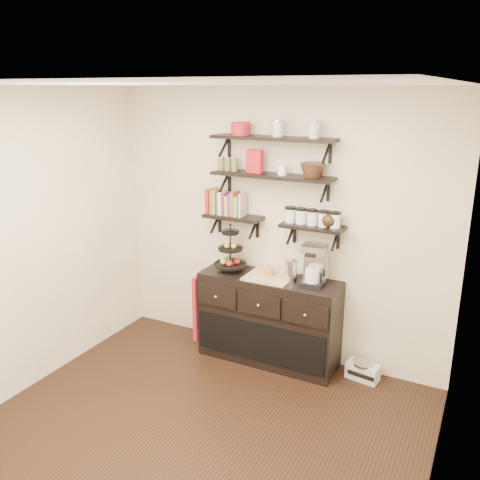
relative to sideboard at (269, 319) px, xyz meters
The scene contains 23 objects.
floor 1.58m from the sideboard, 91.47° to the right, with size 3.50×3.50×0.00m, color black.
ceiling 2.71m from the sideboard, 91.47° to the right, with size 3.50×3.50×0.02m, color white.
back_wall 0.93m from the sideboard, 99.41° to the left, with size 3.50×0.02×2.70m, color white.
left_wall 2.51m from the sideboard, 139.74° to the right, with size 0.02×3.50×2.70m, color white.
right_wall 2.46m from the sideboard, 41.52° to the right, with size 0.02×3.50×2.70m, color white.
shelf_top 1.78m from the sideboard, 110.60° to the left, with size 1.20×0.27×0.23m.
shelf_mid 1.43m from the sideboard, 110.60° to the left, with size 1.20×0.27×0.23m.
shelf_low_left 1.08m from the sideboard, 165.71° to the left, with size 0.60×0.25×0.23m.
shelf_low_right 1.05m from the sideboard, 17.06° to the left, with size 0.60×0.25×0.23m.
cookbooks 1.24m from the sideboard, 167.65° to the left, with size 0.40×0.15×0.26m.
glass_canisters 1.13m from the sideboard, 17.23° to the left, with size 0.54×0.10×0.13m.
sideboard is the anchor object (origin of this frame).
fruit_stand 0.75m from the sideboard, behind, with size 0.32×0.32×0.47m.
candle 0.50m from the sideboard, behind, with size 0.08×0.08×0.08m, color #BA692B.
coffee_maker 0.78m from the sideboard, ahead, with size 0.22×0.21×0.40m.
thermal_carafe 0.60m from the sideboard, ahead, with size 0.11×0.11×0.22m, color silver.
apron 0.74m from the sideboard, behind, with size 0.04×0.30×0.69m, color #A3112A.
radio 1.03m from the sideboard, ahead, with size 0.32×0.23×0.18m.
recipe_box 1.58m from the sideboard, 155.63° to the left, with size 0.16×0.06×0.22m, color red.
walnut_bowl 1.56m from the sideboard, 15.39° to the left, with size 0.24×0.24×0.13m, color black, non-canonical shape.
ramekins 1.50m from the sideboard, 55.79° to the left, with size 0.09×0.09×0.10m, color white.
teapot 1.21m from the sideboard, 12.00° to the left, with size 0.21×0.16×0.16m, color #311C0E, non-canonical shape.
red_pot 1.90m from the sideboard, 164.92° to the left, with size 0.18×0.18×0.12m, color red.
Camera 1 is at (1.90, -2.77, 2.67)m, focal length 38.00 mm.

